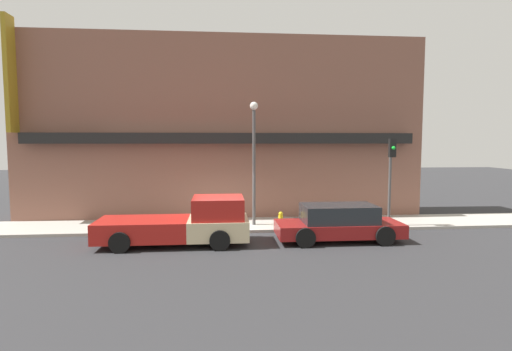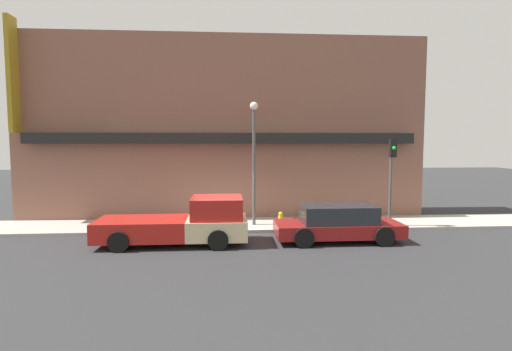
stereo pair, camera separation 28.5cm
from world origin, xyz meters
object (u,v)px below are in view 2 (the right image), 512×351
object	(u,v)px
fire_hydrant	(281,219)
parked_car	(338,223)
traffic_light	(392,166)
pickup_truck	(183,223)
street_lamp	(254,148)

from	to	relation	value
fire_hydrant	parked_car	bearing A→B (deg)	-52.00
traffic_light	pickup_truck	bearing A→B (deg)	-167.75
fire_hydrant	street_lamp	distance (m)	3.32
fire_hydrant	traffic_light	xyz separation A→B (m)	(4.76, -0.51, 2.32)
pickup_truck	traffic_light	distance (m)	9.17
fire_hydrant	street_lamp	xyz separation A→B (m)	(-1.16, 0.26, 3.09)
street_lamp	traffic_light	size ratio (longest dim) A/B	1.42
street_lamp	fire_hydrant	bearing A→B (deg)	-12.59
pickup_truck	street_lamp	size ratio (longest dim) A/B	1.02
fire_hydrant	traffic_light	distance (m)	5.32
pickup_truck	traffic_light	size ratio (longest dim) A/B	1.45
parked_car	fire_hydrant	xyz separation A→B (m)	(-1.88, 2.41, -0.26)
fire_hydrant	traffic_light	bearing A→B (deg)	-6.13
parked_car	fire_hydrant	size ratio (longest dim) A/B	7.81
parked_car	fire_hydrant	distance (m)	3.07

